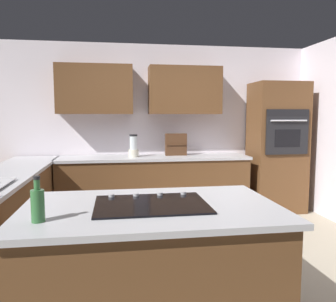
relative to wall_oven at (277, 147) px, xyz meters
name	(u,v)px	position (x,y,z in m)	size (l,w,h in m)	color
ground_plane	(182,263)	(1.85, 1.72, -1.01)	(14.00, 14.00, 0.00)	#9E937F
wall_back	(153,119)	(1.92, -0.33, 0.44)	(6.00, 0.44, 2.60)	silver
lower_cabinets_back	(154,187)	(1.95, 0.00, -0.58)	(2.80, 0.60, 0.86)	brown
countertop_back	(154,158)	(1.95, 0.00, -0.13)	(2.84, 0.64, 0.04)	#B2B2B7
lower_cabinets_side	(9,215)	(3.67, 1.17, -0.58)	(0.60, 2.90, 0.86)	brown
countertop_side	(7,174)	(3.67, 1.17, -0.13)	(0.64, 2.94, 0.04)	#B2B2B7
island_base	(152,271)	(2.27, 2.73, -0.58)	(1.66, 0.99, 0.86)	brown
island_top	(151,208)	(2.27, 2.73, -0.13)	(1.74, 1.07, 0.04)	#B2B2B7
wall_oven	(277,147)	(0.00, 0.00, 0.00)	(0.80, 0.66, 2.01)	brown
cooktop	(151,204)	(2.27, 2.73, -0.10)	(0.76, 0.56, 0.03)	black
blender	(133,147)	(2.25, 0.01, 0.03)	(0.15, 0.15, 0.33)	beige
spice_rack	(176,144)	(1.60, -0.08, 0.06)	(0.32, 0.11, 0.33)	#472B19
oil_bottle	(38,204)	(2.95, 2.99, -0.01)	(0.08, 0.08, 0.27)	#336B38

